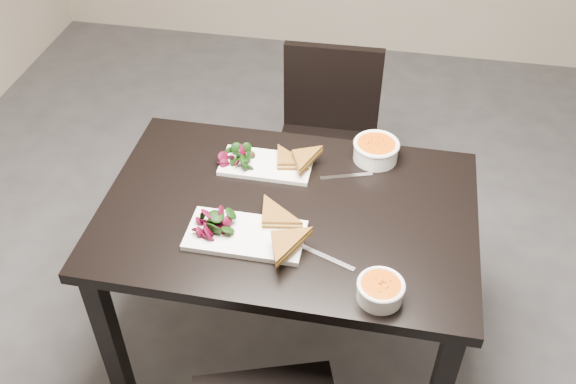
# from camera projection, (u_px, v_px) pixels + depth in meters

# --- Properties ---
(ground) EXTENTS (5.00, 5.00, 0.00)m
(ground) POSITION_uv_depth(u_px,v_px,m) (401.00, 376.00, 2.46)
(ground) COLOR #47474C
(ground) RESTS_ON ground
(table) EXTENTS (1.20, 0.80, 0.75)m
(table) POSITION_uv_depth(u_px,v_px,m) (288.00, 230.00, 2.13)
(table) COLOR black
(table) RESTS_ON ground
(chair_far) EXTENTS (0.43, 0.43, 0.85)m
(chair_far) POSITION_uv_depth(u_px,v_px,m) (328.00, 134.00, 2.80)
(chair_far) COLOR black
(chair_far) RESTS_ON ground
(plate_near) EXTENTS (0.36, 0.18, 0.02)m
(plate_near) POSITION_uv_depth(u_px,v_px,m) (246.00, 235.00, 1.96)
(plate_near) COLOR white
(plate_near) RESTS_ON table
(sandwich_near) EXTENTS (0.20, 0.16, 0.06)m
(sandwich_near) POSITION_uv_depth(u_px,v_px,m) (267.00, 226.00, 1.94)
(sandwich_near) COLOR #9E6F21
(sandwich_near) RESTS_ON plate_near
(salad_near) EXTENTS (0.11, 0.10, 0.05)m
(salad_near) POSITION_uv_depth(u_px,v_px,m) (213.00, 223.00, 1.95)
(salad_near) COLOR black
(salad_near) RESTS_ON plate_near
(soup_bowl_near) EXTENTS (0.13, 0.13, 0.06)m
(soup_bowl_near) POSITION_uv_depth(u_px,v_px,m) (380.00, 290.00, 1.77)
(soup_bowl_near) COLOR white
(soup_bowl_near) RESTS_ON table
(cutlery_near) EXTENTS (0.17, 0.08, 0.00)m
(cutlery_near) POSITION_uv_depth(u_px,v_px,m) (327.00, 258.00, 1.90)
(cutlery_near) COLOR silver
(cutlery_near) RESTS_ON table
(plate_far) EXTENTS (0.31, 0.16, 0.02)m
(plate_far) POSITION_uv_depth(u_px,v_px,m) (266.00, 165.00, 2.21)
(plate_far) COLOR white
(plate_far) RESTS_ON table
(sandwich_far) EXTENTS (0.17, 0.14, 0.05)m
(sandwich_far) POSITION_uv_depth(u_px,v_px,m) (284.00, 162.00, 2.17)
(sandwich_far) COLOR #9E6F21
(sandwich_far) RESTS_ON plate_far
(salad_far) EXTENTS (0.10, 0.09, 0.04)m
(salad_far) POSITION_uv_depth(u_px,v_px,m) (238.00, 155.00, 2.21)
(salad_far) COLOR black
(salad_far) RESTS_ON plate_far
(soup_bowl_far) EXTENTS (0.16, 0.16, 0.07)m
(soup_bowl_far) POSITION_uv_depth(u_px,v_px,m) (376.00, 149.00, 2.23)
(soup_bowl_far) COLOR white
(soup_bowl_far) RESTS_ON table
(cutlery_far) EXTENTS (0.18, 0.07, 0.00)m
(cutlery_far) POSITION_uv_depth(u_px,v_px,m) (346.00, 176.00, 2.18)
(cutlery_far) COLOR silver
(cutlery_far) RESTS_ON table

